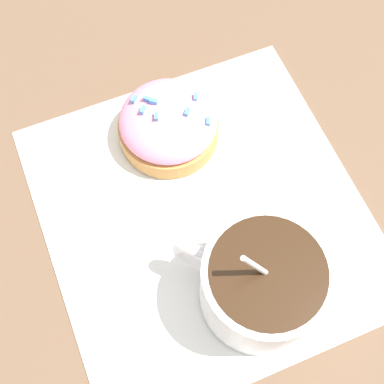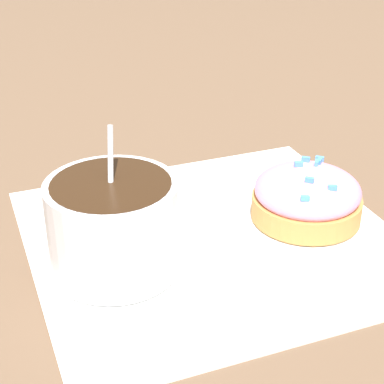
{
  "view_description": "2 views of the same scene",
  "coord_description": "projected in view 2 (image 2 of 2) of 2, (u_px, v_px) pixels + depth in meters",
  "views": [
    {
      "loc": [
        -0.16,
        0.08,
        0.43
      ],
      "look_at": [
        0.01,
        0.01,
        0.04
      ],
      "focal_mm": 50.0,
      "sensor_mm": 36.0,
      "label": 1
    },
    {
      "loc": [
        -0.17,
        -0.4,
        0.27
      ],
      "look_at": [
        -0.01,
        0.02,
        0.04
      ],
      "focal_mm": 60.0,
      "sensor_mm": 36.0,
      "label": 2
    }
  ],
  "objects": [
    {
      "name": "ground_plane",
      "position": [
        213.0,
        239.0,
        0.51
      ],
      "size": [
        3.0,
        3.0,
        0.0
      ],
      "primitive_type": "plane",
      "color": "brown"
    },
    {
      "name": "paper_napkin",
      "position": [
        213.0,
        238.0,
        0.51
      ],
      "size": [
        0.28,
        0.27,
        0.0
      ],
      "color": "white",
      "rests_on": "ground_plane"
    },
    {
      "name": "coffee_cup",
      "position": [
        114.0,
        221.0,
        0.45
      ],
      "size": [
        0.1,
        0.1,
        0.1
      ],
      "color": "white",
      "rests_on": "paper_napkin"
    },
    {
      "name": "frosted_pastry",
      "position": [
        306.0,
        196.0,
        0.53
      ],
      "size": [
        0.09,
        0.09,
        0.05
      ],
      "color": "#C18442",
      "rests_on": "paper_napkin"
    }
  ]
}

